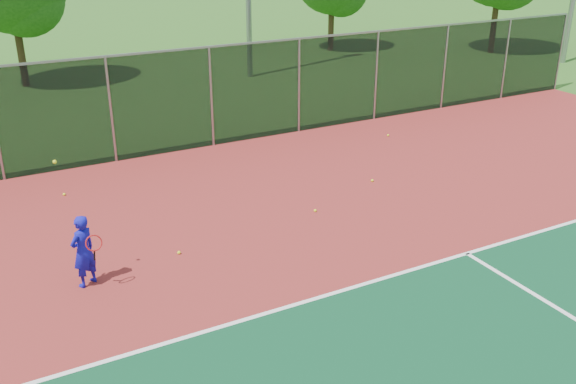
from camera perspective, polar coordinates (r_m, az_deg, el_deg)
name	(u,v)px	position (r m, az deg, el deg)	size (l,w,h in m)	color
ground	(503,365)	(10.91, 18.61, -14.39)	(120.00, 120.00, 0.00)	#275919
court_apron	(422,303)	(12.05, 11.78, -9.60)	(30.00, 20.00, 0.02)	maroon
fence_back	(211,96)	(19.48, -6.84, 8.47)	(30.00, 0.06, 3.03)	black
tennis_player	(83,251)	(12.56, -17.74, -5.00)	(0.62, 0.69, 2.53)	#1212A9
practice_ball_0	(372,181)	(17.11, 7.50, 1.02)	(0.07, 0.07, 0.07)	yellow
practice_ball_1	(179,253)	(13.54, -9.67, -5.33)	(0.07, 0.07, 0.07)	yellow
practice_ball_2	(388,135)	(20.85, 8.89, 5.01)	(0.07, 0.07, 0.07)	yellow
practice_ball_5	(315,211)	(15.23, 2.43, -1.65)	(0.07, 0.07, 0.07)	yellow
practice_ball_6	(64,194)	(17.06, -19.28, -0.19)	(0.07, 0.07, 0.07)	yellow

